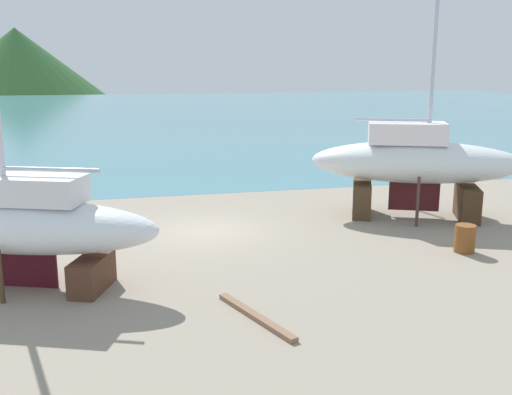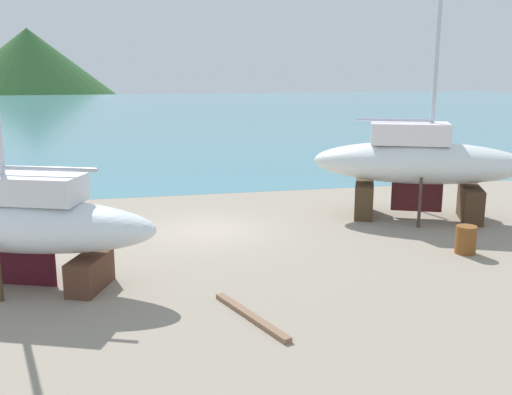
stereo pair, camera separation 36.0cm
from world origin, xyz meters
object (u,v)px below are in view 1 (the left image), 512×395
at_px(sailboat_far_slipway, 22,225).
at_px(barrel_tar_black, 465,239).
at_px(sailboat_mid_port, 415,162).
at_px(worker, 411,173).

height_order(sailboat_far_slipway, barrel_tar_black, sailboat_far_slipway).
relative_size(sailboat_mid_port, worker, 7.75).
xyz_separation_m(sailboat_mid_port, worker, (2.36, 4.61, -1.32)).
bearing_deg(barrel_tar_black, worker, 72.16).
height_order(sailboat_far_slipway, worker, sailboat_far_slipway).
bearing_deg(worker, sailboat_mid_port, -23.70).
relative_size(sailboat_far_slipway, barrel_tar_black, 13.90).
bearing_deg(sailboat_mid_port, worker, 86.02).
relative_size(worker, barrel_tar_black, 1.85).
bearing_deg(sailboat_far_slipway, sailboat_mid_port, -140.96).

